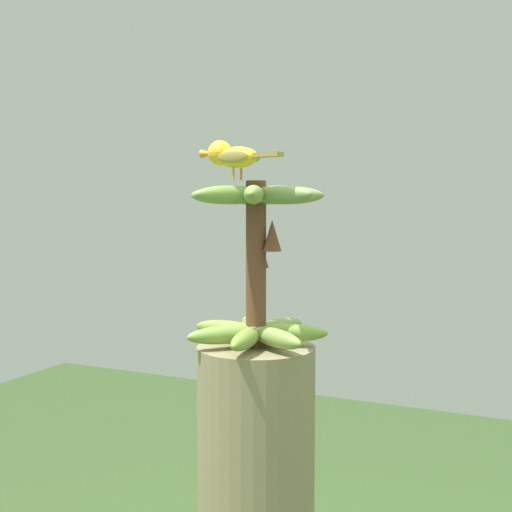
{
  "coord_description": "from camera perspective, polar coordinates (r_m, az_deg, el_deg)",
  "views": [
    {
      "loc": [
        -1.14,
        -0.53,
        1.61
      ],
      "look_at": [
        0.0,
        0.0,
        1.51
      ],
      "focal_mm": 45.82,
      "sensor_mm": 36.0,
      "label": 1
    }
  ],
  "objects": [
    {
      "name": "perched_bird",
      "position": [
        1.24,
        -2.15,
        8.76
      ],
      "size": [
        0.06,
        0.18,
        0.08
      ],
      "color": "#C68933",
      "rests_on": "banana_bunch"
    },
    {
      "name": "banana_bunch",
      "position": [
        1.26,
        0.04,
        -0.65
      ],
      "size": [
        0.28,
        0.28,
        0.32
      ],
      "color": "brown",
      "rests_on": "banana_tree"
    }
  ]
}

